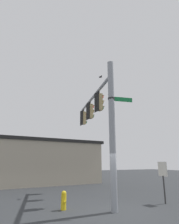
# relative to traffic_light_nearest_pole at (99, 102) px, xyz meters

# --- Properties ---
(ground_plane) EXTENTS (80.00, 80.00, 0.00)m
(ground_plane) POSITION_rel_traffic_light_nearest_pole_xyz_m (2.06, -0.46, -5.66)
(ground_plane) COLOR #2D3033
(signal_pole) EXTENTS (0.30, 0.30, 7.20)m
(signal_pole) POSITION_rel_traffic_light_nearest_pole_xyz_m (2.06, -0.46, -2.05)
(signal_pole) COLOR gray
(signal_pole) RESTS_ON ground
(mast_arm) EXTENTS (6.98, 1.66, 0.18)m
(mast_arm) POSITION_rel_traffic_light_nearest_pole_xyz_m (-1.41, 0.28, 0.79)
(mast_arm) COLOR gray
(traffic_light_nearest_pole) EXTENTS (0.54, 0.49, 1.31)m
(traffic_light_nearest_pole) POSITION_rel_traffic_light_nearest_pole_xyz_m (0.00, 0.00, 0.00)
(traffic_light_nearest_pole) COLOR black
(traffic_light_mid_inner) EXTENTS (0.54, 0.49, 1.31)m
(traffic_light_mid_inner) POSITION_rel_traffic_light_nearest_pole_xyz_m (-2.21, 0.48, 0.00)
(traffic_light_mid_inner) COLOR black
(traffic_light_mid_outer) EXTENTS (0.54, 0.49, 1.31)m
(traffic_light_mid_outer) POSITION_rel_traffic_light_nearest_pole_xyz_m (-4.43, 0.95, 0.00)
(traffic_light_mid_outer) COLOR black
(street_name_sign) EXTENTS (0.42, 1.29, 0.22)m
(street_name_sign) POSITION_rel_traffic_light_nearest_pole_xyz_m (2.11, -0.20, -0.45)
(street_name_sign) COLOR #147238
(bird_flying) EXTENTS (0.37, 0.28, 0.11)m
(bird_flying) POSITION_rel_traffic_light_nearest_pole_xyz_m (-3.07, 1.85, 3.31)
(bird_flying) COLOR black
(storefront_building) EXTENTS (7.41, 13.46, 4.31)m
(storefront_building) POSITION_rel_traffic_light_nearest_pole_xyz_m (-10.89, -1.53, -3.49)
(storefront_building) COLOR #A89E89
(storefront_building) RESTS_ON ground
(fire_hydrant) EXTENTS (0.35, 0.24, 0.82)m
(fire_hydrant) POSITION_rel_traffic_light_nearest_pole_xyz_m (0.71, -2.34, -5.24)
(fire_hydrant) COLOR yellow
(fire_hydrant) RESTS_ON ground
(historical_marker) EXTENTS (0.60, 0.08, 2.13)m
(historical_marker) POSITION_rel_traffic_light_nearest_pole_xyz_m (1.73, 2.91, -4.25)
(historical_marker) COLOR #333333
(historical_marker) RESTS_ON ground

